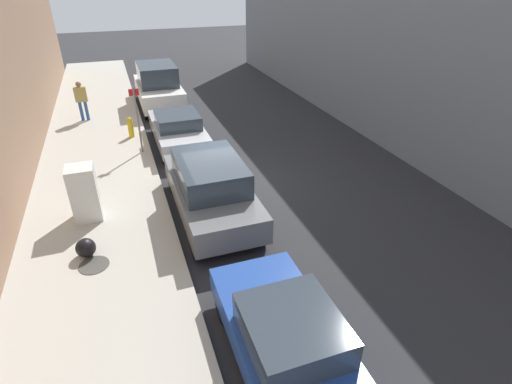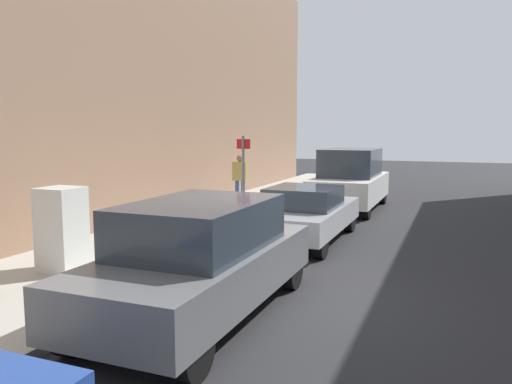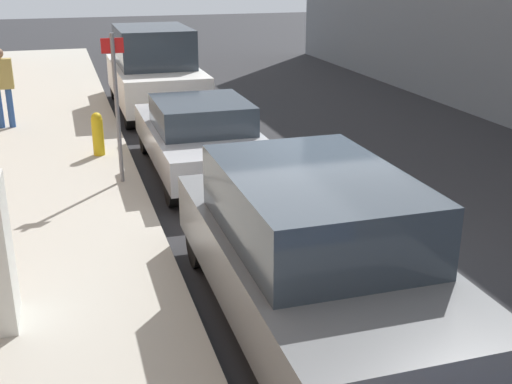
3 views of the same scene
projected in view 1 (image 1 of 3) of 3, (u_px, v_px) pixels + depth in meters
The scene contains 13 objects.
ground_plane at pixel (229, 190), 12.93m from camera, with size 80.00×80.00×0.00m, color #28282B.
sidewalk_slab at pixel (98, 210), 11.73m from camera, with size 3.96×44.00×0.14m, color #B2ADA0.
building_facade_across at pixel (456, 38), 13.14m from camera, with size 2.29×37.40×8.53m, color slate.
discarded_refrigerator at pixel (84, 193), 10.87m from camera, with size 0.72×0.71×1.57m.
manhole_cover at pixel (94, 265), 9.44m from camera, with size 0.70×0.70×0.02m, color #47443F.
street_sign_post at pixel (137, 117), 14.58m from camera, with size 0.36×0.07×2.48m.
fire_hydrant at pixel (130, 127), 16.40m from camera, with size 0.22×0.22×0.84m.
trash_bag at pixel (86, 248), 9.65m from camera, with size 0.47×0.47×0.47m, color black.
pedestrian_walking_far at pixel (81, 98), 17.89m from camera, with size 0.51×0.24×1.78m.
parked_hatchback_blue at pixel (288, 340), 6.83m from camera, with size 1.74×4.05×1.43m.
parked_suv_gray at pixel (211, 188), 11.23m from camera, with size 1.94×4.68×1.73m.
parked_sedan_silver at pixel (178, 129), 15.82m from camera, with size 1.82×4.32×1.39m.
parked_van_white at pixel (158, 86), 20.18m from camera, with size 2.03×4.79×2.13m.
Camera 1 is at (-2.95, -10.94, 6.30)m, focal length 28.00 mm.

